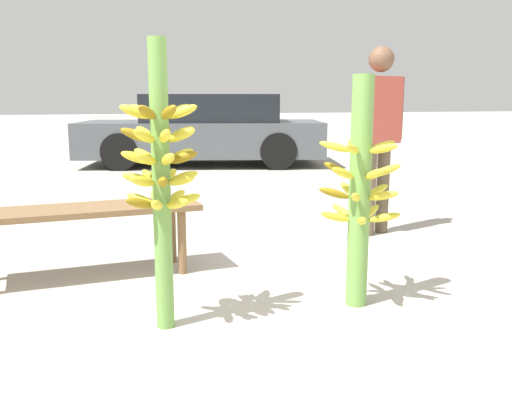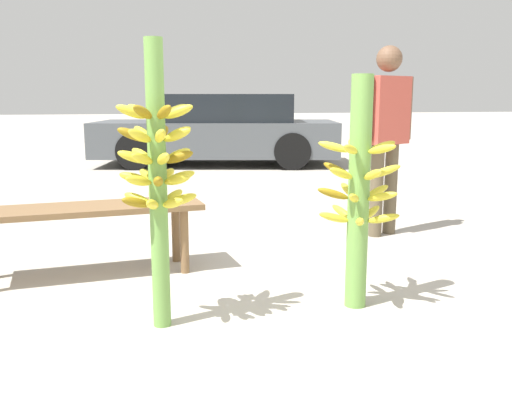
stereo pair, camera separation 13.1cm
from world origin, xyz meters
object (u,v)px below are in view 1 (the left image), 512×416
(banana_stalk_center, at_px, (360,190))
(parked_car, at_px, (204,130))
(vendor_person, at_px, (379,124))
(banana_stalk_left, at_px, (161,173))
(market_bench, at_px, (83,217))

(banana_stalk_center, relative_size, parked_car, 0.29)
(banana_stalk_center, xyz_separation_m, vendor_person, (0.90, 1.62, 0.30))
(banana_stalk_center, distance_m, vendor_person, 1.87)
(banana_stalk_center, distance_m, parked_car, 7.34)
(parked_car, bearing_deg, banana_stalk_center, -170.33)
(vendor_person, bearing_deg, banana_stalk_left, -164.68)
(banana_stalk_center, relative_size, market_bench, 0.84)
(market_bench, bearing_deg, banana_stalk_center, -37.72)
(banana_stalk_center, bearing_deg, parked_car, 87.71)
(parked_car, bearing_deg, vendor_person, -161.95)
(vendor_person, height_order, market_bench, vendor_person)
(banana_stalk_left, height_order, parked_car, banana_stalk_left)
(banana_stalk_center, height_order, vendor_person, vendor_person)
(vendor_person, height_order, parked_car, vendor_person)
(banana_stalk_center, xyz_separation_m, market_bench, (-1.57, 0.93, -0.27))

